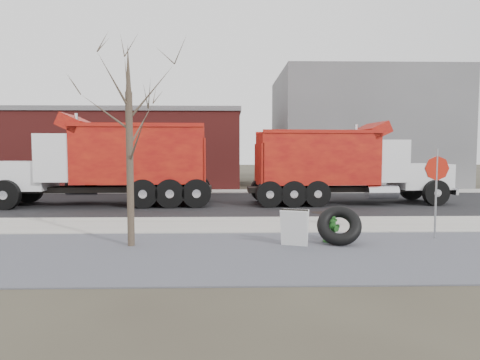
{
  "coord_description": "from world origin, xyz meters",
  "views": [
    {
      "loc": [
        -0.63,
        -13.66,
        2.51
      ],
      "look_at": [
        -0.24,
        2.27,
        1.4
      ],
      "focal_mm": 32.0,
      "sensor_mm": 36.0,
      "label": 1
    }
  ],
  "objects_px": {
    "truck_tire": "(339,225)",
    "sandwich_board": "(294,227)",
    "fire_hydrant": "(331,228)",
    "dump_truck_red_a": "(342,163)",
    "dump_truck_red_b": "(112,160)",
    "stop_sign": "(436,177)"
  },
  "relations": [
    {
      "from": "truck_tire",
      "to": "stop_sign",
      "type": "bearing_deg",
      "value": 11.73
    },
    {
      "from": "stop_sign",
      "to": "dump_truck_red_a",
      "type": "xyz_separation_m",
      "value": [
        -0.57,
        8.01,
        0.15
      ]
    },
    {
      "from": "stop_sign",
      "to": "dump_truck_red_a",
      "type": "bearing_deg",
      "value": 115.15
    },
    {
      "from": "truck_tire",
      "to": "sandwich_board",
      "type": "relative_size",
      "value": 1.42
    },
    {
      "from": "truck_tire",
      "to": "stop_sign",
      "type": "distance_m",
      "value": 3.19
    },
    {
      "from": "sandwich_board",
      "to": "truck_tire",
      "type": "bearing_deg",
      "value": 29.99
    },
    {
      "from": "truck_tire",
      "to": "sandwich_board",
      "type": "height_order",
      "value": "truck_tire"
    },
    {
      "from": "truck_tire",
      "to": "sandwich_board",
      "type": "distance_m",
      "value": 1.25
    },
    {
      "from": "fire_hydrant",
      "to": "sandwich_board",
      "type": "height_order",
      "value": "sandwich_board"
    },
    {
      "from": "truck_tire",
      "to": "sandwich_board",
      "type": "xyz_separation_m",
      "value": [
        -1.23,
        -0.23,
        -0.01
      ]
    },
    {
      "from": "stop_sign",
      "to": "fire_hydrant",
      "type": "bearing_deg",
      "value": -152.21
    },
    {
      "from": "fire_hydrant",
      "to": "stop_sign",
      "type": "bearing_deg",
      "value": -15.82
    },
    {
      "from": "fire_hydrant",
      "to": "dump_truck_red_b",
      "type": "relative_size",
      "value": 0.09
    },
    {
      "from": "dump_truck_red_a",
      "to": "dump_truck_red_b",
      "type": "height_order",
      "value": "dump_truck_red_b"
    },
    {
      "from": "fire_hydrant",
      "to": "sandwich_board",
      "type": "distance_m",
      "value": 1.19
    },
    {
      "from": "truck_tire",
      "to": "dump_truck_red_b",
      "type": "bearing_deg",
      "value": 134.78
    },
    {
      "from": "truck_tire",
      "to": "dump_truck_red_b",
      "type": "height_order",
      "value": "dump_truck_red_b"
    },
    {
      "from": "truck_tire",
      "to": "dump_truck_red_a",
      "type": "relative_size",
      "value": 0.14
    },
    {
      "from": "dump_truck_red_b",
      "to": "stop_sign",
      "type": "bearing_deg",
      "value": 142.12
    },
    {
      "from": "sandwich_board",
      "to": "dump_truck_red_b",
      "type": "relative_size",
      "value": 0.1
    },
    {
      "from": "fire_hydrant",
      "to": "dump_truck_red_a",
      "type": "bearing_deg",
      "value": 51.16
    },
    {
      "from": "dump_truck_red_b",
      "to": "truck_tire",
      "type": "bearing_deg",
      "value": 131.62
    }
  ]
}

